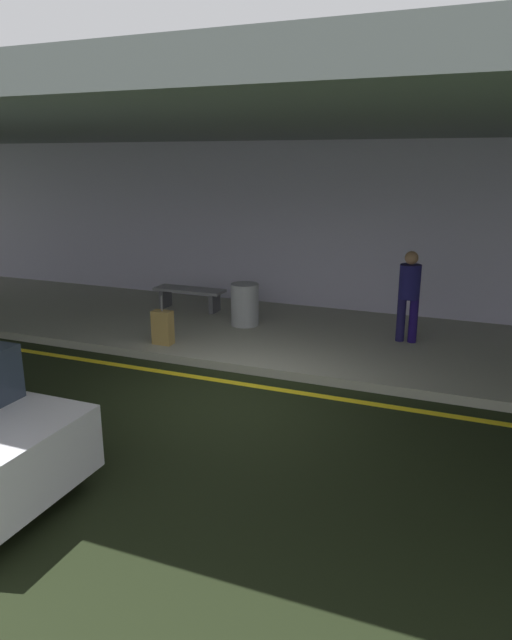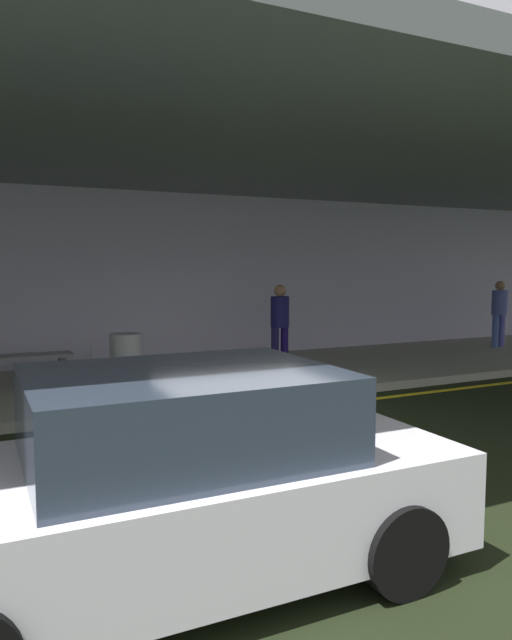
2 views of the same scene
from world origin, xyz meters
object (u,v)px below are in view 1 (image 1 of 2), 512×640
(traveler_with_luggage, at_px, (409,291))
(bench_metal, at_px, (189,294))
(suitcase_upright_primary, at_px, (163,327))
(trash_bin_steel, at_px, (245,304))

(traveler_with_luggage, distance_m, bench_metal, 4.90)
(traveler_with_luggage, xyz_separation_m, bench_metal, (-4.83, 0.59, -0.61))
(suitcase_upright_primary, height_order, trash_bin_steel, suitcase_upright_primary)
(bench_metal, distance_m, trash_bin_steel, 1.77)
(suitcase_upright_primary, relative_size, trash_bin_steel, 1.06)
(traveler_with_luggage, height_order, bench_metal, traveler_with_luggage)
(suitcase_upright_primary, bearing_deg, bench_metal, 99.22)
(bench_metal, relative_size, trash_bin_steel, 1.88)
(suitcase_upright_primary, distance_m, trash_bin_steel, 1.93)
(suitcase_upright_primary, xyz_separation_m, trash_bin_steel, (0.89, 1.71, 0.11))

